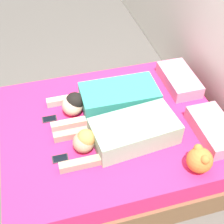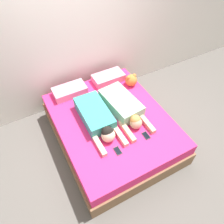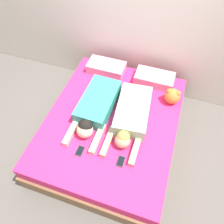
{
  "view_description": "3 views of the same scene",
  "coord_description": "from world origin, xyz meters",
  "px_view_note": "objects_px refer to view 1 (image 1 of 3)",
  "views": [
    {
      "loc": [
        1.96,
        -0.54,
        2.62
      ],
      "look_at": [
        0.0,
        0.0,
        0.65
      ],
      "focal_mm": 50.0,
      "sensor_mm": 36.0,
      "label": 1
    },
    {
      "loc": [
        -1.04,
        -1.94,
        3.13
      ],
      "look_at": [
        0.0,
        0.0,
        0.65
      ],
      "focal_mm": 35.0,
      "sensor_mm": 36.0,
      "label": 2
    },
    {
      "loc": [
        0.52,
        -1.54,
        2.84
      ],
      "look_at": [
        0.0,
        0.0,
        0.65
      ],
      "focal_mm": 35.0,
      "sensor_mm": 36.0,
      "label": 3
    }
  ],
  "objects_px": {
    "pillow_head_right": "(214,129)",
    "person_right": "(125,133)",
    "cell_phone_right": "(60,158)",
    "person_left": "(109,99)",
    "plush_toy": "(200,160)",
    "pillow_head_left": "(179,79)",
    "bed": "(112,141)",
    "cell_phone_left": "(49,119)"
  },
  "relations": [
    {
      "from": "pillow_head_left",
      "to": "cell_phone_right",
      "type": "relative_size",
      "value": 4.1
    },
    {
      "from": "cell_phone_left",
      "to": "bed",
      "type": "bearing_deg",
      "value": 69.37
    },
    {
      "from": "cell_phone_left",
      "to": "cell_phone_right",
      "type": "distance_m",
      "value": 0.5
    },
    {
      "from": "bed",
      "to": "cell_phone_right",
      "type": "xyz_separation_m",
      "value": [
        0.28,
        -0.53,
        0.26
      ]
    },
    {
      "from": "person_right",
      "to": "cell_phone_right",
      "type": "height_order",
      "value": "person_right"
    },
    {
      "from": "pillow_head_left",
      "to": "plush_toy",
      "type": "distance_m",
      "value": 1.09
    },
    {
      "from": "person_right",
      "to": "cell_phone_left",
      "type": "relative_size",
      "value": 7.88
    },
    {
      "from": "bed",
      "to": "person_right",
      "type": "bearing_deg",
      "value": 11.95
    },
    {
      "from": "person_left",
      "to": "cell_phone_left",
      "type": "bearing_deg",
      "value": -87.65
    },
    {
      "from": "pillow_head_right",
      "to": "person_right",
      "type": "relative_size",
      "value": 0.52
    },
    {
      "from": "cell_phone_left",
      "to": "plush_toy",
      "type": "distance_m",
      "value": 1.42
    },
    {
      "from": "pillow_head_right",
      "to": "cell_phone_right",
      "type": "height_order",
      "value": "pillow_head_right"
    },
    {
      "from": "pillow_head_left",
      "to": "cell_phone_right",
      "type": "xyz_separation_m",
      "value": [
        0.66,
        -1.37,
        -0.06
      ]
    },
    {
      "from": "person_left",
      "to": "plush_toy",
      "type": "height_order",
      "value": "person_left"
    },
    {
      "from": "bed",
      "to": "person_left",
      "type": "bearing_deg",
      "value": 172.25
    },
    {
      "from": "pillow_head_right",
      "to": "plush_toy",
      "type": "distance_m",
      "value": 0.43
    },
    {
      "from": "pillow_head_left",
      "to": "person_right",
      "type": "xyz_separation_m",
      "value": [
        0.61,
        -0.79,
        0.03
      ]
    },
    {
      "from": "pillow_head_left",
      "to": "plush_toy",
      "type": "relative_size",
      "value": 2.53
    },
    {
      "from": "person_right",
      "to": "pillow_head_left",
      "type": "bearing_deg",
      "value": 127.64
    },
    {
      "from": "bed",
      "to": "pillow_head_right",
      "type": "xyz_separation_m",
      "value": [
        0.37,
        0.84,
        0.32
      ]
    },
    {
      "from": "bed",
      "to": "plush_toy",
      "type": "distance_m",
      "value": 0.94
    },
    {
      "from": "person_left",
      "to": "person_right",
      "type": "bearing_deg",
      "value": 2.17
    },
    {
      "from": "pillow_head_left",
      "to": "person_right",
      "type": "relative_size",
      "value": 0.52
    },
    {
      "from": "pillow_head_left",
      "to": "person_left",
      "type": "height_order",
      "value": "person_left"
    },
    {
      "from": "person_left",
      "to": "person_right",
      "type": "distance_m",
      "value": 0.47
    },
    {
      "from": "cell_phone_right",
      "to": "plush_toy",
      "type": "height_order",
      "value": "plush_toy"
    },
    {
      "from": "plush_toy",
      "to": "person_left",
      "type": "bearing_deg",
      "value": -150.78
    },
    {
      "from": "person_left",
      "to": "cell_phone_left",
      "type": "height_order",
      "value": "person_left"
    },
    {
      "from": "bed",
      "to": "pillow_head_right",
      "type": "distance_m",
      "value": 0.98
    },
    {
      "from": "pillow_head_right",
      "to": "bed",
      "type": "bearing_deg",
      "value": -114.0
    },
    {
      "from": "bed",
      "to": "pillow_head_left",
      "type": "relative_size",
      "value": 3.74
    },
    {
      "from": "pillow_head_right",
      "to": "person_right",
      "type": "bearing_deg",
      "value": -99.95
    },
    {
      "from": "plush_toy",
      "to": "bed",
      "type": "bearing_deg",
      "value": -141.3
    },
    {
      "from": "person_right",
      "to": "cell_phone_right",
      "type": "xyz_separation_m",
      "value": [
        0.05,
        -0.58,
        -0.1
      ]
    },
    {
      "from": "pillow_head_left",
      "to": "person_left",
      "type": "distance_m",
      "value": 0.82
    },
    {
      "from": "bed",
      "to": "pillow_head_left",
      "type": "xyz_separation_m",
      "value": [
        -0.37,
        0.84,
        0.32
      ]
    },
    {
      "from": "pillow_head_right",
      "to": "cell_phone_left",
      "type": "xyz_separation_m",
      "value": [
        -0.59,
        -1.4,
        -0.06
      ]
    },
    {
      "from": "pillow_head_right",
      "to": "person_left",
      "type": "height_order",
      "value": "person_left"
    },
    {
      "from": "pillow_head_right",
      "to": "cell_phone_right",
      "type": "relative_size",
      "value": 4.1
    },
    {
      "from": "person_left",
      "to": "cell_phone_right",
      "type": "height_order",
      "value": "person_left"
    },
    {
      "from": "bed",
      "to": "pillow_head_left",
      "type": "distance_m",
      "value": 0.98
    },
    {
      "from": "cell_phone_left",
      "to": "plush_toy",
      "type": "relative_size",
      "value": 0.62
    }
  ]
}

